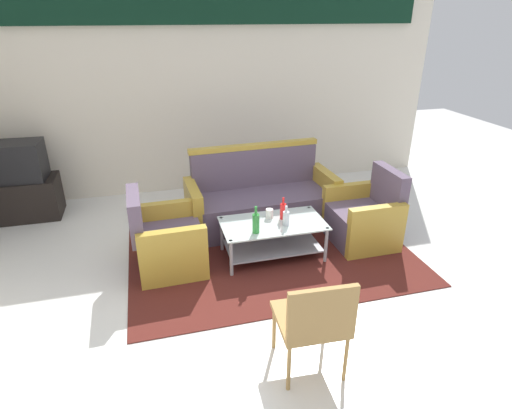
# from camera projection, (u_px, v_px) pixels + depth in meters

# --- Properties ---
(ground_plane) EXTENTS (14.00, 14.00, 0.00)m
(ground_plane) POSITION_uv_depth(u_px,v_px,m) (283.00, 301.00, 3.90)
(ground_plane) COLOR white
(wall_back) EXTENTS (6.52, 0.19, 2.80)m
(wall_back) POSITION_uv_depth(u_px,v_px,m) (219.00, 87.00, 5.97)
(wall_back) COLOR silver
(wall_back) RESTS_ON ground
(rug) EXTENTS (3.05, 2.18, 0.01)m
(rug) POSITION_uv_depth(u_px,v_px,m) (270.00, 251.00, 4.71)
(rug) COLOR #511E19
(rug) RESTS_ON ground
(couch) EXTENTS (1.83, 0.81, 0.96)m
(couch) POSITION_uv_depth(u_px,v_px,m) (261.00, 201.00, 5.20)
(couch) COLOR #5B4C60
(couch) RESTS_ON rug
(armchair_left) EXTENTS (0.72, 0.78, 0.85)m
(armchair_left) POSITION_uv_depth(u_px,v_px,m) (167.00, 242.00, 4.32)
(armchair_left) COLOR #5B4C60
(armchair_left) RESTS_ON rug
(armchair_right) EXTENTS (0.71, 0.77, 0.85)m
(armchair_right) POSITION_uv_depth(u_px,v_px,m) (364.00, 218.00, 4.82)
(armchair_right) COLOR #5B4C60
(armchair_right) RESTS_ON rug
(coffee_table) EXTENTS (1.10, 0.60, 0.40)m
(coffee_table) POSITION_uv_depth(u_px,v_px,m) (273.00, 234.00, 4.52)
(coffee_table) COLOR silver
(coffee_table) RESTS_ON rug
(bottle_green) EXTENTS (0.07, 0.07, 0.29)m
(bottle_green) POSITION_uv_depth(u_px,v_px,m) (256.00, 223.00, 4.22)
(bottle_green) COLOR #2D8C38
(bottle_green) RESTS_ON coffee_table
(bottle_red) EXTENTS (0.07, 0.07, 0.25)m
(bottle_red) POSITION_uv_depth(u_px,v_px,m) (283.00, 211.00, 4.51)
(bottle_red) COLOR red
(bottle_red) RESTS_ON coffee_table
(bottle_clear) EXTENTS (0.07, 0.07, 0.22)m
(bottle_clear) POSITION_uv_depth(u_px,v_px,m) (286.00, 218.00, 4.38)
(bottle_clear) COLOR silver
(bottle_clear) RESTS_ON coffee_table
(cup) EXTENTS (0.08, 0.08, 0.10)m
(cup) POSITION_uv_depth(u_px,v_px,m) (269.00, 213.00, 4.55)
(cup) COLOR silver
(cup) RESTS_ON coffee_table
(tv_stand) EXTENTS (0.80, 0.50, 0.52)m
(tv_stand) POSITION_uv_depth(u_px,v_px,m) (27.00, 198.00, 5.42)
(tv_stand) COLOR black
(tv_stand) RESTS_ON ground
(television) EXTENTS (0.62, 0.47, 0.48)m
(television) POSITION_uv_depth(u_px,v_px,m) (18.00, 161.00, 5.21)
(television) COLOR black
(television) RESTS_ON tv_stand
(wicker_chair) EXTENTS (0.51, 0.51, 0.84)m
(wicker_chair) POSITION_uv_depth(u_px,v_px,m) (315.00, 319.00, 2.94)
(wicker_chair) COLOR #AD844C
(wicker_chair) RESTS_ON ground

